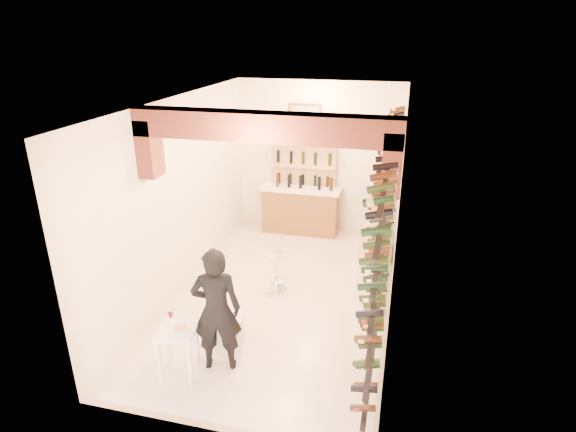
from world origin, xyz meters
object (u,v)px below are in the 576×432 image
object	(u,v)px
crate_lower	(375,252)
wine_rack	(383,217)
back_counter	(301,208)
person	(216,310)
white_stool	(229,329)
tasting_table	(177,338)
chrome_barstool	(276,269)

from	to	relation	value
crate_lower	wine_rack	bearing A→B (deg)	-85.44
back_counter	person	distance (m)	4.61
white_stool	tasting_table	bearing A→B (deg)	-118.70
chrome_barstool	crate_lower	bearing A→B (deg)	44.61
white_stool	person	bearing A→B (deg)	-86.67
white_stool	crate_lower	xyz separation A→B (m)	(1.80, 3.14, -0.08)
white_stool	chrome_barstool	distance (m)	1.63
back_counter	crate_lower	xyz separation A→B (m)	(1.70, -1.01, -0.37)
white_stool	person	distance (m)	0.76
wine_rack	crate_lower	bearing A→B (deg)	94.56
white_stool	back_counter	bearing A→B (deg)	88.64
back_counter	white_stool	distance (m)	4.16
tasting_table	chrome_barstool	bearing A→B (deg)	63.01
wine_rack	tasting_table	bearing A→B (deg)	-136.22
person	crate_lower	world-z (taller)	person
crate_lower	back_counter	bearing A→B (deg)	149.36
wine_rack	white_stool	bearing A→B (deg)	-142.19
person	crate_lower	bearing A→B (deg)	-131.84
white_stool	crate_lower	bearing A→B (deg)	60.18
tasting_table	back_counter	bearing A→B (deg)	72.57
white_stool	person	size ratio (longest dim) A/B	0.29
tasting_table	crate_lower	size ratio (longest dim) A/B	1.48
back_counter	person	world-z (taller)	person
tasting_table	person	world-z (taller)	person
white_stool	crate_lower	size ratio (longest dim) A/B	0.88
tasting_table	chrome_barstool	distance (m)	2.44
back_counter	crate_lower	distance (m)	2.01
wine_rack	person	world-z (taller)	wine_rack
crate_lower	tasting_table	bearing A→B (deg)	-119.60
wine_rack	tasting_table	size ratio (longest dim) A/B	6.91
back_counter	crate_lower	size ratio (longest dim) A/B	3.05
wine_rack	crate_lower	world-z (taller)	wine_rack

